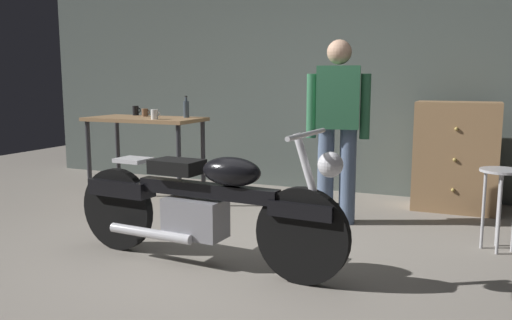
{
  "coord_description": "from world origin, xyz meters",
  "views": [
    {
      "loc": [
        1.69,
        -3.32,
        1.32
      ],
      "look_at": [
        -0.03,
        0.7,
        0.65
      ],
      "focal_mm": 36.96,
      "sensor_mm": 36.0,
      "label": 1
    }
  ],
  "objects": [
    {
      "name": "person_standing",
      "position": [
        0.5,
        1.35,
        0.93
      ],
      "size": [
        0.56,
        0.29,
        1.67
      ],
      "rotation": [
        0.0,
        0.0,
        3.34
      ],
      "color": "slate",
      "rests_on": "ground_plane"
    },
    {
      "name": "motorcycle",
      "position": [
        -0.09,
        -0.13,
        0.45
      ],
      "size": [
        2.19,
        0.6,
        1.0
      ],
      "rotation": [
        0.0,
        0.0,
        -0.07
      ],
      "color": "black",
      "rests_on": "ground_plane"
    },
    {
      "name": "mug_white_ceramic",
      "position": [
        -1.5,
        1.4,
        0.95
      ],
      "size": [
        0.11,
        0.07,
        0.11
      ],
      "color": "white",
      "rests_on": "workbench"
    },
    {
      "name": "mug_brown_stoneware",
      "position": [
        -1.86,
        1.74,
        0.95
      ],
      "size": [
        0.1,
        0.07,
        0.09
      ],
      "color": "brown",
      "rests_on": "workbench"
    },
    {
      "name": "wooden_dresser",
      "position": [
        1.48,
        2.3,
        0.55
      ],
      "size": [
        0.8,
        0.47,
        1.1
      ],
      "color": "#99724C",
      "rests_on": "ground_plane"
    },
    {
      "name": "workbench",
      "position": [
        -1.77,
        1.6,
        0.79
      ],
      "size": [
        1.3,
        0.64,
        0.9
      ],
      "color": "#99724C",
      "rests_on": "ground_plane"
    },
    {
      "name": "shop_stool",
      "position": [
        1.86,
        1.07,
        0.5
      ],
      "size": [
        0.32,
        0.32,
        0.64
      ],
      "color": "#B2B2B7",
      "rests_on": "ground_plane"
    },
    {
      "name": "ground_plane",
      "position": [
        0.0,
        0.0,
        0.0
      ],
      "size": [
        12.0,
        12.0,
        0.0
      ],
      "primitive_type": "plane",
      "color": "gray"
    },
    {
      "name": "mug_black_matte",
      "position": [
        -2.07,
        1.85,
        0.96
      ],
      "size": [
        0.11,
        0.07,
        0.11
      ],
      "color": "black",
      "rests_on": "workbench"
    },
    {
      "name": "back_wall",
      "position": [
        0.0,
        2.8,
        1.55
      ],
      "size": [
        8.0,
        0.12,
        3.1
      ],
      "primitive_type": "cube",
      "color": "#56605B",
      "rests_on": "ground_plane"
    },
    {
      "name": "bottle",
      "position": [
        -1.33,
        1.76,
        1.0
      ],
      "size": [
        0.06,
        0.06,
        0.24
      ],
      "color": "#3F4C59",
      "rests_on": "workbench"
    }
  ]
}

